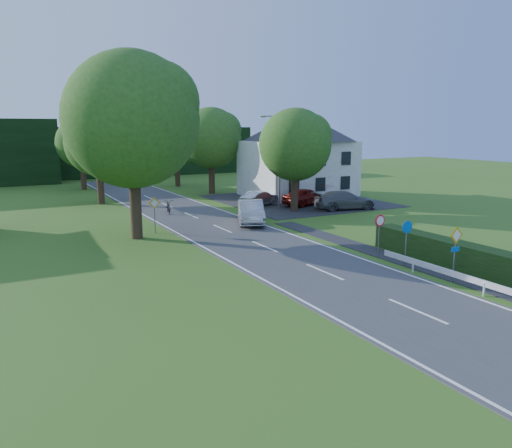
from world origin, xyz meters
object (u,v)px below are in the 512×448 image
parked_car_grey (345,200)px  streetlight (278,157)px  parasol (326,194)px  moving_car (251,212)px  motorcycle (168,206)px  parked_car_silver_a (260,198)px  parked_car_red (306,196)px

parked_car_grey → streetlight: bearing=65.8°
parked_car_grey → parasol: size_ratio=2.71×
parked_car_grey → parasol: bearing=1.1°
moving_car → parked_car_grey: bearing=34.0°
parked_car_grey → parasol: 3.57m
parasol → streetlight: bearing=-178.0°
streetlight → parasol: (5.32, 0.18, -3.52)m
streetlight → moving_car: size_ratio=1.58×
streetlight → motorcycle: streetlight is taller
streetlight → motorcycle: (-9.26, 2.04, -3.86)m
streetlight → moving_car: bearing=-136.3°
parked_car_silver_a → motorcycle: bearing=65.2°
motorcycle → parked_car_grey: (13.96, -5.38, 0.22)m
motorcycle → parasol: parasol is taller
parasol → motorcycle: bearing=172.7°
parasol → moving_car: bearing=-153.6°
motorcycle → parked_car_red: 12.43m
motorcycle → parked_car_red: bearing=4.6°
streetlight → parked_car_grey: (4.70, -3.34, -3.64)m
streetlight → parasol: bearing=2.0°
parked_car_red → parasol: (2.30, 0.04, 0.11)m
parked_car_red → parked_car_grey: bearing=-167.0°
moving_car → parked_car_red: bearing=56.0°
motorcycle → parked_car_silver_a: 8.50m
motorcycle → moving_car: bearing=-48.1°
parked_car_grey → parasol: parasol is taller
parked_car_red → parked_car_grey: parked_car_red is taller
parked_car_silver_a → parasol: size_ratio=2.03×
moving_car → parked_car_grey: moving_car is taller
moving_car → motorcycle: (-3.90, 7.17, -0.27)m
parked_car_red → streetlight: bearing=79.8°
moving_car → motorcycle: size_ratio=2.36×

